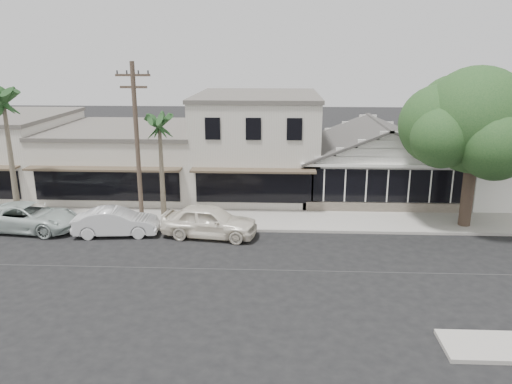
# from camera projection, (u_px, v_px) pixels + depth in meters

# --- Properties ---
(ground) EXTENTS (140.00, 140.00, 0.00)m
(ground) POSITION_uv_depth(u_px,v_px,m) (311.00, 271.00, 22.27)
(ground) COLOR black
(ground) RESTS_ON ground
(sidewalk_north) EXTENTS (90.00, 3.50, 0.15)m
(sidewalk_north) POSITION_uv_depth(u_px,v_px,m) (167.00, 218.00, 29.11)
(sidewalk_north) COLOR #9E9991
(sidewalk_north) RESTS_ON ground
(corner_shop) EXTENTS (10.40, 8.60, 5.10)m
(corner_shop) POSITION_uv_depth(u_px,v_px,m) (376.00, 158.00, 33.33)
(corner_shop) COLOR white
(corner_shop) RESTS_ON ground
(side_cottage) EXTENTS (6.00, 6.00, 3.00)m
(side_cottage) POSITION_uv_depth(u_px,v_px,m) (505.00, 179.00, 32.32)
(side_cottage) COLOR white
(side_cottage) RESTS_ON ground
(row_building_near) EXTENTS (8.00, 10.00, 6.50)m
(row_building_near) POSITION_uv_depth(u_px,v_px,m) (257.00, 145.00, 34.51)
(row_building_near) COLOR beige
(row_building_near) RESTS_ON ground
(row_building_midnear) EXTENTS (10.00, 10.00, 4.20)m
(row_building_midnear) POSITION_uv_depth(u_px,v_px,m) (130.00, 160.00, 35.24)
(row_building_midnear) COLOR silver
(row_building_midnear) RESTS_ON ground
(utility_pole) EXTENTS (1.80, 0.24, 9.00)m
(utility_pole) POSITION_uv_depth(u_px,v_px,m) (137.00, 143.00, 26.39)
(utility_pole) COLOR brown
(utility_pole) RESTS_ON ground
(car_0) EXTENTS (5.26, 2.69, 1.71)m
(car_0) POSITION_uv_depth(u_px,v_px,m) (210.00, 221.00, 26.23)
(car_0) COLOR white
(car_0) RESTS_ON ground
(car_1) EXTENTS (4.56, 2.00, 1.46)m
(car_1) POSITION_uv_depth(u_px,v_px,m) (116.00, 222.00, 26.48)
(car_1) COLOR silver
(car_1) RESTS_ON ground
(car_2) EXTENTS (5.70, 3.09, 1.52)m
(car_2) POSITION_uv_depth(u_px,v_px,m) (29.00, 217.00, 27.18)
(car_2) COLOR #B6C4BE
(car_2) RESTS_ON ground
(shade_tree) EXTENTS (7.94, 7.18, 8.81)m
(shade_tree) POSITION_uv_depth(u_px,v_px,m) (473.00, 123.00, 26.53)
(shade_tree) COLOR #4E3A2F
(shade_tree) RESTS_ON ground
(palm_east) EXTENTS (2.85, 2.85, 6.65)m
(palm_east) POSITION_uv_depth(u_px,v_px,m) (159.00, 124.00, 26.97)
(palm_east) COLOR #726651
(palm_east) RESTS_ON ground
(palm_mid) EXTENTS (2.63, 2.63, 8.01)m
(palm_mid) POSITION_uv_depth(u_px,v_px,m) (3.00, 102.00, 26.86)
(palm_mid) COLOR #726651
(palm_mid) RESTS_ON ground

